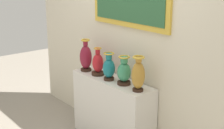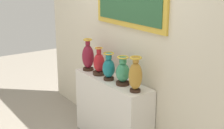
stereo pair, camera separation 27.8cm
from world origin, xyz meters
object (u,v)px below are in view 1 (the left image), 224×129
Objects in this scene: vase_crimson at (98,64)px; vase_ochre at (138,75)px; vase_teal at (109,68)px; vase_jade at (124,72)px; vase_burgundy at (86,57)px.

vase_crimson is 0.70m from vase_ochre.
vase_jade is at bearing 8.97° from vase_teal.
vase_ochre is at bearing -4.77° from vase_jade.
vase_ochre is at bearing 0.09° from vase_crimson.
vase_ochre is (0.70, 0.00, 0.04)m from vase_crimson.
vase_burgundy is 0.69m from vase_jade.
vase_burgundy is 1.25× the size of vase_teal.
vase_crimson is at bearing 4.02° from vase_burgundy.
vase_burgundy is 0.46m from vase_teal.
vase_jade is (0.45, 0.02, 0.01)m from vase_crimson.
vase_crimson is 0.89× the size of vase_ochre.
vase_crimson is 0.46m from vase_jade.
vase_crimson is at bearing -177.25° from vase_jade.
vase_jade is 0.85× the size of vase_ochre.
vase_teal is at bearing -171.03° from vase_jade.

